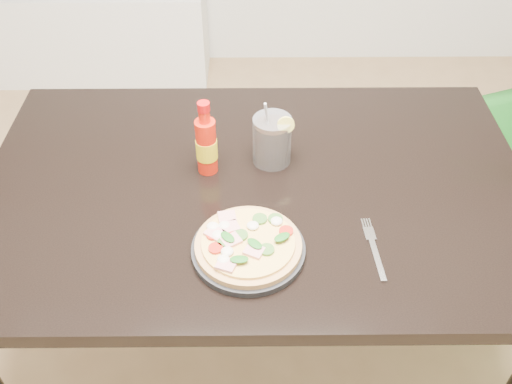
{
  "coord_description": "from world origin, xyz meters",
  "views": [
    {
      "loc": [
        0.15,
        -0.82,
        1.71
      ],
      "look_at": [
        0.16,
        0.15,
        0.83
      ],
      "focal_mm": 40.0,
      "sensor_mm": 36.0,
      "label": 1
    }
  ],
  "objects_px": {
    "cola_cup": "(272,141)",
    "media_console": "(78,34)",
    "plate": "(248,250)",
    "dining_table": "(256,207)",
    "fork": "(373,246)",
    "hot_sauce_bottle": "(206,145)",
    "pizza": "(247,243)"
  },
  "relations": [
    {
      "from": "cola_cup",
      "to": "media_console",
      "type": "relative_size",
      "value": 0.14
    },
    {
      "from": "plate",
      "to": "dining_table",
      "type": "bearing_deg",
      "value": 85.56
    },
    {
      "from": "fork",
      "to": "media_console",
      "type": "relative_size",
      "value": 0.13
    },
    {
      "from": "hot_sauce_bottle",
      "to": "media_console",
      "type": "distance_m",
      "value": 2.02
    },
    {
      "from": "dining_table",
      "to": "fork",
      "type": "xyz_separation_m",
      "value": [
        0.26,
        -0.22,
        0.09
      ]
    },
    {
      "from": "pizza",
      "to": "fork",
      "type": "xyz_separation_m",
      "value": [
        0.29,
        0.01,
        -0.03
      ]
    },
    {
      "from": "dining_table",
      "to": "hot_sauce_bottle",
      "type": "relative_size",
      "value": 6.75
    },
    {
      "from": "hot_sauce_bottle",
      "to": "cola_cup",
      "type": "xyz_separation_m",
      "value": [
        0.17,
        0.04,
        -0.02
      ]
    },
    {
      "from": "cola_cup",
      "to": "fork",
      "type": "relative_size",
      "value": 1.01
    },
    {
      "from": "plate",
      "to": "hot_sauce_bottle",
      "type": "xyz_separation_m",
      "value": [
        -0.11,
        0.29,
        0.07
      ]
    },
    {
      "from": "fork",
      "to": "dining_table",
      "type": "bearing_deg",
      "value": 136.45
    },
    {
      "from": "hot_sauce_bottle",
      "to": "fork",
      "type": "height_order",
      "value": "hot_sauce_bottle"
    },
    {
      "from": "plate",
      "to": "fork",
      "type": "bearing_deg",
      "value": 2.45
    },
    {
      "from": "fork",
      "to": "media_console",
      "type": "bearing_deg",
      "value": 117.44
    },
    {
      "from": "hot_sauce_bottle",
      "to": "fork",
      "type": "xyz_separation_m",
      "value": [
        0.39,
        -0.28,
        -0.08
      ]
    },
    {
      "from": "plate",
      "to": "hot_sauce_bottle",
      "type": "height_order",
      "value": "hot_sauce_bottle"
    },
    {
      "from": "cola_cup",
      "to": "fork",
      "type": "xyz_separation_m",
      "value": [
        0.22,
        -0.31,
        -0.06
      ]
    },
    {
      "from": "pizza",
      "to": "fork",
      "type": "bearing_deg",
      "value": 2.1
    },
    {
      "from": "cola_cup",
      "to": "fork",
      "type": "height_order",
      "value": "cola_cup"
    },
    {
      "from": "pizza",
      "to": "hot_sauce_bottle",
      "type": "height_order",
      "value": "hot_sauce_bottle"
    },
    {
      "from": "media_console",
      "to": "dining_table",
      "type": "bearing_deg",
      "value": -61.99
    },
    {
      "from": "fork",
      "to": "media_console",
      "type": "height_order",
      "value": "fork"
    },
    {
      "from": "cola_cup",
      "to": "fork",
      "type": "distance_m",
      "value": 0.39
    },
    {
      "from": "pizza",
      "to": "cola_cup",
      "type": "xyz_separation_m",
      "value": [
        0.07,
        0.33,
        0.03
      ]
    },
    {
      "from": "dining_table",
      "to": "fork",
      "type": "relative_size",
      "value": 7.42
    },
    {
      "from": "plate",
      "to": "media_console",
      "type": "xyz_separation_m",
      "value": [
        -0.94,
        2.04,
        -0.51
      ]
    },
    {
      "from": "pizza",
      "to": "fork",
      "type": "relative_size",
      "value": 1.26
    },
    {
      "from": "dining_table",
      "to": "plate",
      "type": "xyz_separation_m",
      "value": [
        -0.02,
        -0.23,
        0.09
      ]
    },
    {
      "from": "hot_sauce_bottle",
      "to": "cola_cup",
      "type": "height_order",
      "value": "hot_sauce_bottle"
    },
    {
      "from": "plate",
      "to": "cola_cup",
      "type": "bearing_deg",
      "value": 79.34
    },
    {
      "from": "plate",
      "to": "hot_sauce_bottle",
      "type": "bearing_deg",
      "value": 110.15
    },
    {
      "from": "plate",
      "to": "fork",
      "type": "relative_size",
      "value": 1.35
    }
  ]
}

